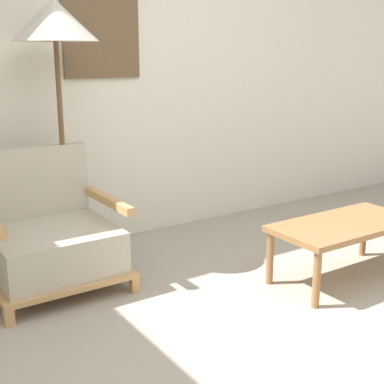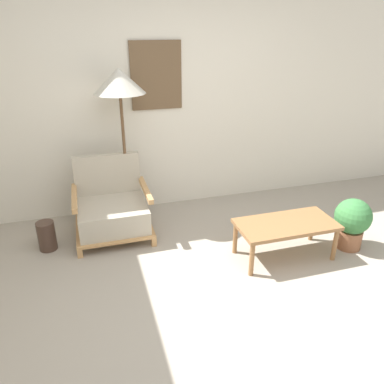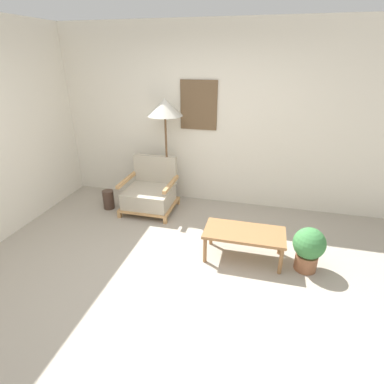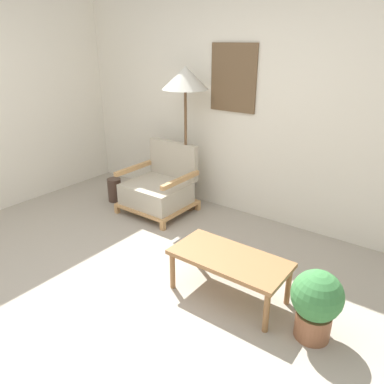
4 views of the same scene
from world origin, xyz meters
TOP-DOWN VIEW (x-y plane):
  - ground_plane at (0.00, 0.00)m, footprint 14.00×14.00m
  - wall_back at (-0.00, 2.21)m, footprint 8.00×0.09m
  - armchair at (-0.75, 1.61)m, footprint 0.77×0.70m
  - floor_lamp at (-0.55, 1.87)m, footprint 0.52×0.52m
  - coffee_table at (0.78, 0.71)m, footprint 0.93×0.46m
  - vase at (-1.41, 1.49)m, footprint 0.17×0.17m
  - potted_plant at (1.49, 0.67)m, footprint 0.35×0.35m

SIDE VIEW (x-z plane):
  - ground_plane at x=0.00m, z-range 0.00..0.00m
  - vase at x=-1.41m, z-range 0.00..0.30m
  - armchair at x=-0.75m, z-range -0.11..0.69m
  - potted_plant at x=1.49m, z-range 0.03..0.56m
  - coffee_table at x=0.78m, z-range 0.14..0.51m
  - wall_back at x=0.00m, z-range 0.00..2.70m
  - floor_lamp at x=-0.55m, z-range 0.66..2.34m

